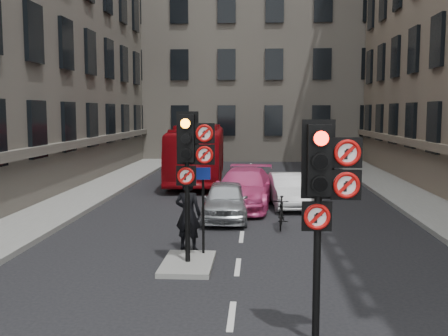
# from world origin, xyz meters

# --- Properties ---
(pavement_left) EXTENTS (3.00, 50.00, 0.16)m
(pavement_left) POSITION_xyz_m (-7.20, 12.00, 0.08)
(pavement_left) COLOR gray
(pavement_left) RESTS_ON ground
(pavement_right) EXTENTS (3.00, 50.00, 0.16)m
(pavement_right) POSITION_xyz_m (7.20, 12.00, 0.08)
(pavement_right) COLOR gray
(pavement_right) RESTS_ON ground
(centre_island) EXTENTS (1.20, 2.00, 0.12)m
(centre_island) POSITION_xyz_m (-1.20, 5.00, 0.06)
(centre_island) COLOR gray
(centre_island) RESTS_ON ground
(building_far) EXTENTS (30.00, 14.00, 20.00)m
(building_far) POSITION_xyz_m (0.00, 38.00, 10.00)
(building_far) COLOR #676257
(building_far) RESTS_ON ground
(signal_near) EXTENTS (0.91, 0.40, 3.58)m
(signal_near) POSITION_xyz_m (1.49, 0.99, 2.58)
(signal_near) COLOR black
(signal_near) RESTS_ON ground
(signal_far) EXTENTS (0.91, 0.40, 3.58)m
(signal_far) POSITION_xyz_m (-1.11, 4.99, 2.70)
(signal_far) COLOR black
(signal_far) RESTS_ON centre_island
(car_silver) EXTENTS (1.60, 3.82, 1.29)m
(car_silver) POSITION_xyz_m (-0.64, 10.55, 0.65)
(car_silver) COLOR #A2A6AA
(car_silver) RESTS_ON ground
(car_white) EXTENTS (1.69, 3.95, 1.27)m
(car_white) POSITION_xyz_m (1.69, 13.15, 0.63)
(car_white) COLOR silver
(car_white) RESTS_ON ground
(car_pink) EXTENTS (2.55, 5.27, 1.48)m
(car_pink) POSITION_xyz_m (-0.04, 12.76, 0.74)
(car_pink) COLOR #D33E7F
(car_pink) RESTS_ON ground
(bus_red) EXTENTS (2.99, 10.77, 2.97)m
(bus_red) POSITION_xyz_m (-2.71, 20.52, 1.49)
(bus_red) COLOR maroon
(bus_red) RESTS_ON ground
(motorcycle) EXTENTS (0.60, 1.68, 0.99)m
(motorcycle) POSITION_xyz_m (1.22, 9.29, 0.49)
(motorcycle) COLOR black
(motorcycle) RESTS_ON ground
(motorcyclist) EXTENTS (0.79, 0.60, 1.94)m
(motorcyclist) POSITION_xyz_m (-1.39, 6.50, 0.97)
(motorcyclist) COLOR black
(motorcyclist) RESTS_ON ground
(info_sign) EXTENTS (0.38, 0.14, 2.19)m
(info_sign) POSITION_xyz_m (-0.90, 5.73, 1.53)
(info_sign) COLOR black
(info_sign) RESTS_ON centre_island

